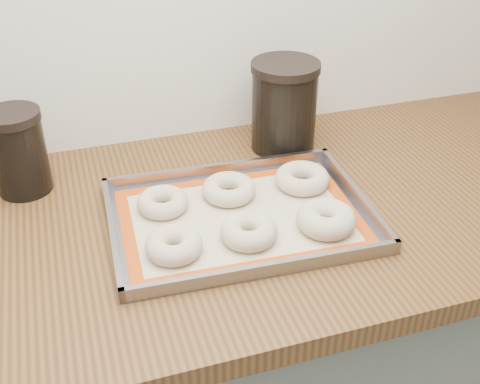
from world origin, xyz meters
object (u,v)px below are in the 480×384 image
object	(u,v)px
baking_tray	(240,217)
bagel_front_left	(174,245)
bagel_back_mid	(229,189)
canister_right	(284,106)
bagel_front_right	(326,219)
canister_mid	(18,152)
bagel_front_mid	(249,231)
bagel_back_left	(163,202)
bagel_back_right	(302,178)

from	to	relation	value
baking_tray	bagel_front_left	xyz separation A→B (m)	(-0.13, -0.06, 0.02)
bagel_back_mid	canister_right	xyz separation A→B (m)	(0.17, 0.16, 0.08)
baking_tray	bagel_back_mid	distance (m)	0.07
bagel_front_right	canister_mid	bearing A→B (deg)	148.64
bagel_back_mid	bagel_front_left	bearing A→B (deg)	-134.62
bagel_front_right	canister_right	distance (m)	0.32
bagel_front_mid	canister_right	bearing A→B (deg)	59.41
bagel_front_right	canister_mid	size ratio (longest dim) A/B	0.63
bagel_back_left	bagel_back_mid	distance (m)	0.13
bagel_front_right	bagel_back_right	bearing A→B (deg)	83.88
bagel_back_right	bagel_back_left	bearing A→B (deg)	179.58
bagel_front_mid	bagel_back_mid	distance (m)	0.14
bagel_front_left	bagel_front_mid	distance (m)	0.13
bagel_front_right	bagel_back_mid	size ratio (longest dim) A/B	1.02
canister_right	bagel_back_right	bearing A→B (deg)	-98.44
baking_tray	bagel_back_mid	size ratio (longest dim) A/B	4.72
bagel_front_mid	bagel_back_mid	size ratio (longest dim) A/B	0.97
bagel_front_mid	bagel_front_right	bearing A→B (deg)	-4.16
bagel_front_right	canister_right	size ratio (longest dim) A/B	0.54
bagel_front_mid	canister_mid	world-z (taller)	canister_mid
baking_tray	canister_mid	distance (m)	0.43
bagel_front_left	bagel_front_mid	bearing A→B (deg)	-0.90
bagel_front_mid	canister_right	xyz separation A→B (m)	(0.18, 0.30, 0.07)
bagel_back_left	bagel_back_mid	bearing A→B (deg)	1.99
baking_tray	bagel_back_right	size ratio (longest dim) A/B	4.53
bagel_front_mid	bagel_back_mid	world-z (taller)	bagel_front_mid
bagel_front_left	canister_right	distance (m)	0.43
baking_tray	bagel_front_left	world-z (taller)	bagel_front_left
canister_mid	bagel_front_right	bearing A→B (deg)	-31.36
bagel_front_mid	bagel_front_right	world-z (taller)	bagel_front_right
bagel_front_mid	bagel_front_left	bearing A→B (deg)	179.10
bagel_back_left	bagel_back_right	bearing A→B (deg)	-0.42
canister_right	bagel_back_mid	bearing A→B (deg)	-136.52
baking_tray	bagel_front_left	size ratio (longest dim) A/B	5.01
bagel_back_left	canister_right	bearing A→B (deg)	29.25
baking_tray	bagel_front_right	world-z (taller)	bagel_front_right
bagel_front_right	canister_right	xyz separation A→B (m)	(0.04, 0.31, 0.07)
canister_right	bagel_front_left	bearing A→B (deg)	-135.67
bagel_back_left	canister_mid	world-z (taller)	canister_mid
bagel_back_right	bagel_front_left	bearing A→B (deg)	-155.11
bagel_back_left	bagel_back_right	xyz separation A→B (m)	(0.27, -0.00, 0.00)
bagel_front_right	bagel_back_left	distance (m)	0.30
bagel_back_mid	canister_mid	distance (m)	0.40
bagel_front_right	canister_right	bearing A→B (deg)	82.62
bagel_front_left	canister_right	size ratio (longest dim) A/B	0.49
bagel_front_left	bagel_back_right	size ratio (longest dim) A/B	0.90
baking_tray	bagel_front_left	distance (m)	0.15
bagel_back_left	bagel_back_right	size ratio (longest dim) A/B	0.89
bagel_back_right	canister_right	world-z (taller)	canister_right
bagel_front_right	bagel_back_right	size ratio (longest dim) A/B	0.98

